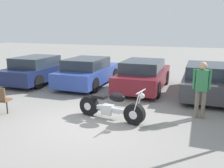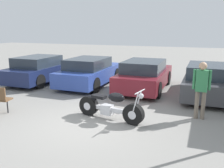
# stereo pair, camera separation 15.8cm
# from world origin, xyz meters

# --- Properties ---
(ground_plane) EXTENTS (60.00, 60.00, 0.00)m
(ground_plane) POSITION_xyz_m (0.00, 0.00, 0.00)
(ground_plane) COLOR gray
(motorcycle) EXTENTS (2.19, 0.82, 1.02)m
(motorcycle) POSITION_xyz_m (0.46, 0.54, 0.41)
(motorcycle) COLOR black
(motorcycle) RESTS_ON ground_plane
(parked_car_navy) EXTENTS (1.89, 4.15, 1.32)m
(parked_car_navy) POSITION_xyz_m (-4.77, 4.27, 0.64)
(parked_car_navy) COLOR #19234C
(parked_car_navy) RESTS_ON ground_plane
(parked_car_blue) EXTENTS (1.89, 4.15, 1.32)m
(parked_car_blue) POSITION_xyz_m (-2.10, 4.52, 0.64)
(parked_car_blue) COLOR #2D479E
(parked_car_blue) RESTS_ON ground_plane
(parked_car_maroon) EXTENTS (1.89, 4.15, 1.32)m
(parked_car_maroon) POSITION_xyz_m (0.56, 4.60, 0.64)
(parked_car_maroon) COLOR maroon
(parked_car_maroon) RESTS_ON ground_plane
(parked_car_dark_grey) EXTENTS (1.89, 4.15, 1.32)m
(parked_car_dark_grey) POSITION_xyz_m (3.23, 4.36, 0.64)
(parked_car_dark_grey) COLOR #3D3D42
(parked_car_dark_grey) RESTS_ON ground_plane
(person_standing) EXTENTS (0.52, 0.23, 1.75)m
(person_standing) POSITION_xyz_m (3.01, 1.56, 1.04)
(person_standing) COLOR #726656
(person_standing) RESTS_ON ground_plane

